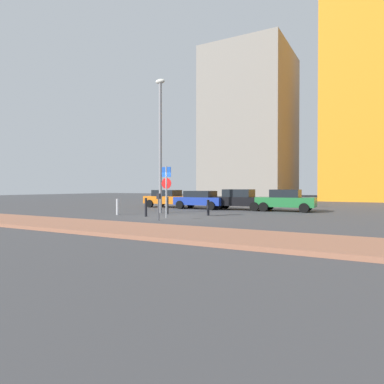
{
  "coord_description": "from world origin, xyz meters",
  "views": [
    {
      "loc": [
        10.22,
        -16.09,
        1.69
      ],
      "look_at": [
        -0.49,
        3.14,
        1.38
      ],
      "focal_mm": 31.57,
      "sensor_mm": 36.0,
      "label": 1
    }
  ],
  "objects_px": {
    "parking_sign_post": "(166,186)",
    "parked_car_green": "(286,200)",
    "traffic_bollard_near": "(118,207)",
    "traffic_bollard_mid": "(208,208)",
    "parking_meter": "(159,203)",
    "traffic_bollard_edge": "(167,206)",
    "traffic_bollard_far": "(146,207)",
    "parked_car_black": "(239,199)",
    "parked_car_orange": "(169,198)",
    "street_lamp": "(160,136)",
    "parked_car_blue": "(200,199)"
  },
  "relations": [
    {
      "from": "parking_sign_post",
      "to": "parked_car_green",
      "type": "bearing_deg",
      "value": 61.62
    },
    {
      "from": "traffic_bollard_near",
      "to": "traffic_bollard_mid",
      "type": "xyz_separation_m",
      "value": [
        5.09,
        2.21,
        -0.02
      ]
    },
    {
      "from": "parking_meter",
      "to": "traffic_bollard_edge",
      "type": "bearing_deg",
      "value": 116.74
    },
    {
      "from": "parking_sign_post",
      "to": "traffic_bollard_far",
      "type": "xyz_separation_m",
      "value": [
        -1.5,
        0.14,
        -1.25
      ]
    },
    {
      "from": "parked_car_black",
      "to": "traffic_bollard_mid",
      "type": "bearing_deg",
      "value": -87.38
    },
    {
      "from": "parked_car_orange",
      "to": "parking_meter",
      "type": "relative_size",
      "value": 3.24
    },
    {
      "from": "street_lamp",
      "to": "traffic_bollard_edge",
      "type": "xyz_separation_m",
      "value": [
        0.93,
        -0.57,
        -4.48
      ]
    },
    {
      "from": "parked_car_orange",
      "to": "parking_meter",
      "type": "height_order",
      "value": "parked_car_orange"
    },
    {
      "from": "parking_meter",
      "to": "traffic_bollard_edge",
      "type": "relative_size",
      "value": 1.27
    },
    {
      "from": "parking_meter",
      "to": "traffic_bollard_mid",
      "type": "xyz_separation_m",
      "value": [
        0.92,
        3.82,
        -0.42
      ]
    },
    {
      "from": "parked_car_black",
      "to": "parking_sign_post",
      "type": "bearing_deg",
      "value": -97.34
    },
    {
      "from": "parked_car_orange",
      "to": "parked_car_green",
      "type": "height_order",
      "value": "parked_car_green"
    },
    {
      "from": "parked_car_orange",
      "to": "parking_sign_post",
      "type": "distance_m",
      "value": 9.83
    },
    {
      "from": "parking_sign_post",
      "to": "traffic_bollard_edge",
      "type": "relative_size",
      "value": 2.62
    },
    {
      "from": "parking_sign_post",
      "to": "traffic_bollard_far",
      "type": "relative_size",
      "value": 2.64
    },
    {
      "from": "street_lamp",
      "to": "traffic_bollard_mid",
      "type": "height_order",
      "value": "street_lamp"
    },
    {
      "from": "parked_car_black",
      "to": "traffic_bollard_near",
      "type": "xyz_separation_m",
      "value": [
        -4.82,
        -7.93,
        -0.3
      ]
    },
    {
      "from": "parked_car_black",
      "to": "traffic_bollard_near",
      "type": "height_order",
      "value": "parked_car_black"
    },
    {
      "from": "street_lamp",
      "to": "traffic_bollard_near",
      "type": "distance_m",
      "value": 5.38
    },
    {
      "from": "parked_car_black",
      "to": "parking_meter",
      "type": "xyz_separation_m",
      "value": [
        -0.66,
        -9.54,
        0.1
      ]
    },
    {
      "from": "parked_car_green",
      "to": "traffic_bollard_near",
      "type": "relative_size",
      "value": 4.14
    },
    {
      "from": "parked_car_green",
      "to": "parking_sign_post",
      "type": "height_order",
      "value": "parking_sign_post"
    },
    {
      "from": "parked_car_black",
      "to": "traffic_bollard_near",
      "type": "relative_size",
      "value": 4.36
    },
    {
      "from": "parked_car_blue",
      "to": "traffic_bollard_mid",
      "type": "height_order",
      "value": "parked_car_blue"
    },
    {
      "from": "parked_car_blue",
      "to": "parked_car_green",
      "type": "xyz_separation_m",
      "value": [
        6.5,
        0.49,
        0.04
      ]
    },
    {
      "from": "street_lamp",
      "to": "traffic_bollard_mid",
      "type": "distance_m",
      "value": 5.83
    },
    {
      "from": "parked_car_orange",
      "to": "parked_car_blue",
      "type": "relative_size",
      "value": 1.11
    },
    {
      "from": "parked_car_green",
      "to": "parking_meter",
      "type": "distance_m",
      "value": 10.47
    },
    {
      "from": "parked_car_blue",
      "to": "street_lamp",
      "type": "relative_size",
      "value": 0.46
    },
    {
      "from": "parked_car_orange",
      "to": "traffic_bollard_mid",
      "type": "relative_size",
      "value": 4.73
    },
    {
      "from": "parked_car_green",
      "to": "street_lamp",
      "type": "bearing_deg",
      "value": -140.91
    },
    {
      "from": "parked_car_green",
      "to": "traffic_bollard_far",
      "type": "height_order",
      "value": "parked_car_green"
    },
    {
      "from": "parked_car_black",
      "to": "parking_meter",
      "type": "height_order",
      "value": "parked_car_black"
    },
    {
      "from": "parking_sign_post",
      "to": "parked_car_blue",
      "type": "bearing_deg",
      "value": 104.34
    },
    {
      "from": "parking_meter",
      "to": "street_lamp",
      "type": "distance_m",
      "value": 6.43
    },
    {
      "from": "traffic_bollard_near",
      "to": "traffic_bollard_mid",
      "type": "height_order",
      "value": "traffic_bollard_near"
    },
    {
      "from": "traffic_bollard_far",
      "to": "parking_meter",
      "type": "bearing_deg",
      "value": -37.55
    },
    {
      "from": "parking_meter",
      "to": "traffic_bollard_edge",
      "type": "xyz_separation_m",
      "value": [
        -1.78,
        3.54,
        -0.35
      ]
    },
    {
      "from": "traffic_bollard_mid",
      "to": "parked_car_orange",
      "type": "bearing_deg",
      "value": 138.26
    },
    {
      "from": "parked_car_blue",
      "to": "parked_car_black",
      "type": "relative_size",
      "value": 0.94
    },
    {
      "from": "parked_car_green",
      "to": "traffic_bollard_mid",
      "type": "height_order",
      "value": "parked_car_green"
    },
    {
      "from": "street_lamp",
      "to": "traffic_bollard_far",
      "type": "bearing_deg",
      "value": -73.0
    },
    {
      "from": "parked_car_orange",
      "to": "traffic_bollard_edge",
      "type": "xyz_separation_m",
      "value": [
        3.79,
        -6.07,
        -0.21
      ]
    },
    {
      "from": "parking_meter",
      "to": "street_lamp",
      "type": "xyz_separation_m",
      "value": [
        -2.71,
        4.11,
        4.13
      ]
    },
    {
      "from": "parking_sign_post",
      "to": "traffic_bollard_mid",
      "type": "xyz_separation_m",
      "value": [
        1.32,
        2.5,
        -1.31
      ]
    },
    {
      "from": "parked_car_orange",
      "to": "parking_sign_post",
      "type": "bearing_deg",
      "value": -58.04
    },
    {
      "from": "parked_car_green",
      "to": "parked_car_blue",
      "type": "bearing_deg",
      "value": -175.71
    },
    {
      "from": "parked_car_black",
      "to": "parking_meter",
      "type": "bearing_deg",
      "value": -93.96
    },
    {
      "from": "parking_sign_post",
      "to": "traffic_bollard_far",
      "type": "height_order",
      "value": "parking_sign_post"
    },
    {
      "from": "parking_meter",
      "to": "traffic_bollard_near",
      "type": "xyz_separation_m",
      "value": [
        -4.16,
        1.61,
        -0.4
      ]
    }
  ]
}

